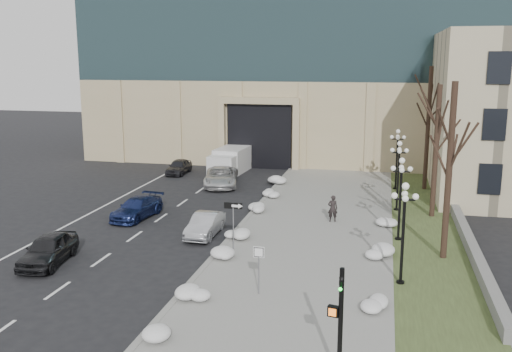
# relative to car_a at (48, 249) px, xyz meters

# --- Properties ---
(ground) EXTENTS (160.00, 160.00, 0.00)m
(ground) POSITION_rel_car_a_xyz_m (8.80, -4.97, -0.74)
(ground) COLOR black
(ground) RESTS_ON ground
(sidewalk) EXTENTS (9.00, 40.00, 0.12)m
(sidewalk) POSITION_rel_car_a_xyz_m (12.30, 9.03, -0.68)
(sidewalk) COLOR gray
(sidewalk) RESTS_ON ground
(curb) EXTENTS (0.30, 40.00, 0.14)m
(curb) POSITION_rel_car_a_xyz_m (7.80, 9.03, -0.67)
(curb) COLOR gray
(curb) RESTS_ON ground
(grass_strip) EXTENTS (4.00, 40.00, 0.10)m
(grass_strip) POSITION_rel_car_a_xyz_m (18.80, 9.03, -0.69)
(grass_strip) COLOR #384422
(grass_strip) RESTS_ON ground
(stone_wall) EXTENTS (0.50, 30.00, 0.70)m
(stone_wall) POSITION_rel_car_a_xyz_m (20.80, 11.03, -0.39)
(stone_wall) COLOR slate
(stone_wall) RESTS_ON ground
(car_a) EXTENTS (2.33, 4.56, 1.49)m
(car_a) POSITION_rel_car_a_xyz_m (0.00, 0.00, 0.00)
(car_a) COLOR black
(car_a) RESTS_ON ground
(car_b) EXTENTS (1.39, 3.99, 1.31)m
(car_b) POSITION_rel_car_a_xyz_m (6.24, 6.08, -0.09)
(car_b) COLOR #A5A7AD
(car_b) RESTS_ON ground
(car_c) EXTENTS (2.36, 4.69, 1.30)m
(car_c) POSITION_rel_car_a_xyz_m (0.80, 8.70, -0.09)
(car_c) COLOR navy
(car_c) RESTS_ON ground
(car_d) EXTENTS (3.68, 5.85, 1.51)m
(car_d) POSITION_rel_car_a_xyz_m (3.45, 18.88, 0.01)
(car_d) COLOR silver
(car_d) RESTS_ON ground
(car_e) EXTENTS (1.65, 3.88, 1.31)m
(car_e) POSITION_rel_car_a_xyz_m (-1.57, 22.77, -0.09)
(car_e) COLOR #2C2D31
(car_e) RESTS_ON ground
(pedestrian) EXTENTS (0.68, 0.53, 1.67)m
(pedestrian) POSITION_rel_car_a_xyz_m (13.17, 10.27, 0.21)
(pedestrian) COLOR black
(pedestrian) RESTS_ON sidewalk
(box_truck) EXTENTS (2.85, 6.98, 2.17)m
(box_truck) POSITION_rel_car_a_xyz_m (2.77, 24.92, 0.31)
(box_truck) COLOR silver
(box_truck) RESTS_ON ground
(one_way_sign) EXTENTS (1.01, 0.27, 2.72)m
(one_way_sign) POSITION_rel_car_a_xyz_m (8.75, 3.64, 1.50)
(one_way_sign) COLOR slate
(one_way_sign) RESTS_ON ground
(keep_sign) EXTENTS (0.48, 0.07, 2.25)m
(keep_sign) POSITION_rel_car_a_xyz_m (11.11, -1.61, 0.91)
(keep_sign) COLOR slate
(keep_sign) RESTS_ON ground
(traffic_signal) EXTENTS (0.66, 0.88, 3.85)m
(traffic_signal) POSITION_rel_car_a_xyz_m (15.00, -7.58, 1.17)
(traffic_signal) COLOR black
(traffic_signal) RESTS_ON ground
(snow_clump_a) EXTENTS (1.10, 1.60, 0.36)m
(snow_clump_a) POSITION_rel_car_a_xyz_m (8.21, -6.82, -0.44)
(snow_clump_a) COLOR silver
(snow_clump_a) RESTS_ON sidewalk
(snow_clump_b) EXTENTS (1.10, 1.60, 0.36)m
(snow_clump_b) POSITION_rel_car_a_xyz_m (8.47, -2.73, -0.44)
(snow_clump_b) COLOR silver
(snow_clump_b) RESTS_ON sidewalk
(snow_clump_c) EXTENTS (1.10, 1.60, 0.36)m
(snow_clump_c) POSITION_rel_car_a_xyz_m (8.29, 2.29, -0.44)
(snow_clump_c) COLOR silver
(snow_clump_c) RESTS_ON sidewalk
(snow_clump_d) EXTENTS (1.10, 1.60, 0.36)m
(snow_clump_d) POSITION_rel_car_a_xyz_m (8.19, 6.02, -0.44)
(snow_clump_d) COLOR silver
(snow_clump_d) RESTS_ON sidewalk
(snow_clump_e) EXTENTS (1.10, 1.60, 0.36)m
(snow_clump_e) POSITION_rel_car_a_xyz_m (8.23, 11.45, -0.44)
(snow_clump_e) COLOR silver
(snow_clump_e) RESTS_ON sidewalk
(snow_clump_f) EXTENTS (1.10, 1.60, 0.36)m
(snow_clump_f) POSITION_rel_car_a_xyz_m (8.35, 15.85, -0.44)
(snow_clump_f) COLOR silver
(snow_clump_f) RESTS_ON sidewalk
(snow_clump_g) EXTENTS (1.10, 1.60, 0.36)m
(snow_clump_g) POSITION_rel_car_a_xyz_m (7.92, 20.48, -0.44)
(snow_clump_g) COLOR silver
(snow_clump_g) RESTS_ON sidewalk
(snow_clump_h) EXTENTS (1.10, 1.60, 0.36)m
(snow_clump_h) POSITION_rel_car_a_xyz_m (16.15, -1.87, -0.44)
(snow_clump_h) COLOR silver
(snow_clump_h) RESTS_ON sidewalk
(snow_clump_i) EXTENTS (1.10, 1.60, 0.36)m
(snow_clump_i) POSITION_rel_car_a_xyz_m (16.17, 4.25, -0.44)
(snow_clump_i) COLOR silver
(snow_clump_i) RESTS_ON sidewalk
(snow_clump_j) EXTENTS (1.10, 1.60, 0.36)m
(snow_clump_j) POSITION_rel_car_a_xyz_m (16.33, 10.28, -0.44)
(snow_clump_j) COLOR silver
(snow_clump_j) RESTS_ON sidewalk
(lamppost_a) EXTENTS (1.18, 1.18, 4.76)m
(lamppost_a) POSITION_rel_car_a_xyz_m (17.10, 1.03, 2.33)
(lamppost_a) COLOR black
(lamppost_a) RESTS_ON ground
(lamppost_b) EXTENTS (1.18, 1.18, 4.76)m
(lamppost_b) POSITION_rel_car_a_xyz_m (17.10, 7.53, 2.33)
(lamppost_b) COLOR black
(lamppost_b) RESTS_ON ground
(lamppost_c) EXTENTS (1.18, 1.18, 4.76)m
(lamppost_c) POSITION_rel_car_a_xyz_m (17.10, 14.03, 2.33)
(lamppost_c) COLOR black
(lamppost_c) RESTS_ON ground
(lamppost_d) EXTENTS (1.18, 1.18, 4.76)m
(lamppost_d) POSITION_rel_car_a_xyz_m (17.10, 20.53, 2.33)
(lamppost_d) COLOR black
(lamppost_d) RESTS_ON ground
(tree_near) EXTENTS (3.20, 3.20, 9.00)m
(tree_near) POSITION_rel_car_a_xyz_m (19.30, 5.03, 5.09)
(tree_near) COLOR black
(tree_near) RESTS_ON ground
(tree_mid) EXTENTS (3.20, 3.20, 8.50)m
(tree_mid) POSITION_rel_car_a_xyz_m (19.30, 13.03, 4.76)
(tree_mid) COLOR black
(tree_mid) RESTS_ON ground
(tree_far) EXTENTS (3.20, 3.20, 9.50)m
(tree_far) POSITION_rel_car_a_xyz_m (19.30, 21.03, 5.41)
(tree_far) COLOR black
(tree_far) RESTS_ON ground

